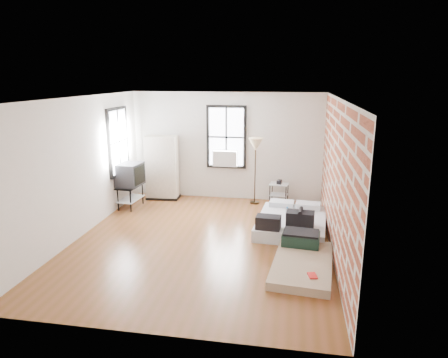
% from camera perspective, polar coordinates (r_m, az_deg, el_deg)
% --- Properties ---
extents(ground, '(6.00, 6.00, 0.00)m').
position_cam_1_polar(ground, '(8.05, -3.17, -8.85)').
color(ground, brown).
rests_on(ground, ground).
extents(room_shell, '(5.02, 6.02, 2.80)m').
position_cam_1_polar(room_shell, '(7.83, -1.10, 3.83)').
color(room_shell, silver).
rests_on(room_shell, ground).
extents(mattress_main, '(1.55, 2.01, 0.61)m').
position_cam_1_polar(mattress_main, '(8.70, 9.59, -6.03)').
color(mattress_main, white).
rests_on(mattress_main, ground).
extents(mattress_bare, '(1.15, 1.92, 0.40)m').
position_cam_1_polar(mattress_bare, '(7.21, 11.10, -10.95)').
color(mattress_bare, tan).
rests_on(mattress_bare, ground).
extents(wardrobe, '(0.88, 0.54, 1.68)m').
position_cam_1_polar(wardrobe, '(10.66, -8.81, 1.60)').
color(wardrobe, black).
rests_on(wardrobe, ground).
extents(side_table, '(0.52, 0.44, 0.62)m').
position_cam_1_polar(side_table, '(10.30, 7.87, -1.27)').
color(side_table, black).
rests_on(side_table, ground).
extents(floor_lamp, '(0.36, 0.36, 1.69)m').
position_cam_1_polar(floor_lamp, '(10.03, 4.54, 4.50)').
color(floor_lamp, black).
rests_on(floor_lamp, ground).
extents(tv_stand, '(0.61, 0.83, 1.12)m').
position_cam_1_polar(tv_stand, '(10.06, -13.34, 0.44)').
color(tv_stand, black).
rests_on(tv_stand, ground).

